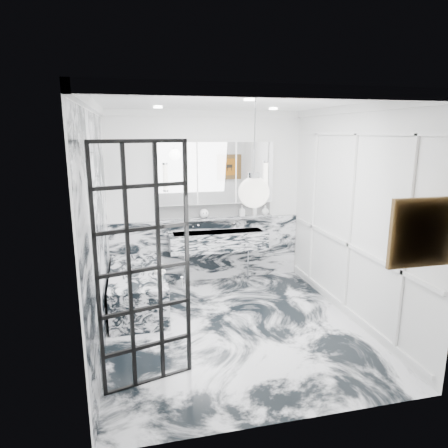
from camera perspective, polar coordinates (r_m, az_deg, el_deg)
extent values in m
plane|color=silver|center=(5.35, 1.31, -14.44)|extent=(3.60, 3.60, 0.00)
plane|color=white|center=(4.76, 1.49, 17.05)|extent=(3.60, 3.60, 0.00)
plane|color=white|center=(6.59, -2.57, 3.70)|extent=(3.60, 0.00, 3.60)
plane|color=white|center=(3.22, 9.56, -6.47)|extent=(3.60, 0.00, 3.60)
plane|color=white|center=(4.73, -17.72, -0.62)|extent=(0.00, 3.60, 3.60)
plane|color=white|center=(5.48, 17.80, 1.19)|extent=(0.00, 3.60, 3.60)
cube|color=silver|center=(6.76, -2.45, -3.67)|extent=(3.18, 0.05, 1.05)
cube|color=silver|center=(4.74, -17.49, -1.32)|extent=(0.02, 3.56, 2.68)
cube|color=white|center=(5.49, 17.55, 0.16)|extent=(0.03, 3.40, 2.30)
imported|color=#8C5919|center=(6.74, 4.42, 2.11)|extent=(0.11, 0.11, 0.21)
imported|color=#4C4C51|center=(6.67, 2.57, 1.91)|extent=(0.09, 0.09, 0.18)
imported|color=silver|center=(6.80, 5.91, 1.97)|extent=(0.13, 0.13, 0.16)
sphere|color=white|center=(6.53, -2.87, 1.52)|extent=(0.15, 0.15, 0.15)
cylinder|color=#8C5919|center=(6.69, 2.86, 1.57)|extent=(0.04, 0.04, 0.10)
cylinder|color=silver|center=(5.16, -9.11, -8.24)|extent=(0.08, 0.08, 0.12)
cube|color=#B86B12|center=(3.81, 26.36, -1.12)|extent=(0.51, 0.05, 0.51)
sphere|color=white|center=(3.43, 4.29, 4.53)|extent=(0.27, 0.27, 0.27)
cube|color=silver|center=(6.53, -0.81, -2.41)|extent=(1.60, 0.45, 0.30)
cube|color=silver|center=(6.60, -1.13, 0.81)|extent=(1.90, 0.14, 0.04)
cube|color=white|center=(6.63, -1.25, 2.06)|extent=(1.90, 0.03, 0.23)
cube|color=white|center=(6.49, -1.17, 7.31)|extent=(1.90, 0.16, 1.00)
cylinder|color=white|center=(6.28, -8.37, 6.61)|extent=(0.07, 0.07, 0.40)
cylinder|color=white|center=(6.62, 6.01, 7.00)|extent=(0.07, 0.07, 0.40)
cube|color=silver|center=(5.91, -12.18, -9.06)|extent=(0.75, 1.65, 0.55)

